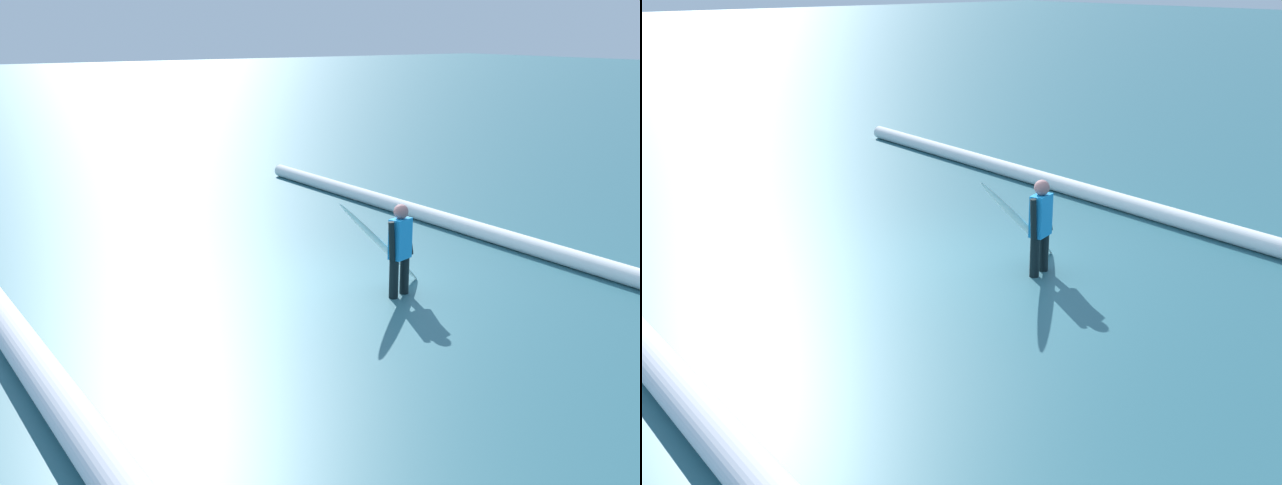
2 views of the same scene
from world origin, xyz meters
TOP-DOWN VIEW (x-y plane):
  - ground_plane at (0.00, 0.00)m, footprint 163.75×163.75m
  - surfer at (-0.93, -0.47)m, footprint 0.29×0.57m
  - surfboard at (-0.60, -0.37)m, footprint 0.47×1.73m
  - wave_crest_foreground at (-0.27, -3.80)m, footprint 17.40×0.70m

SIDE VIEW (x-z plane):
  - ground_plane at x=0.00m, z-range 0.00..0.00m
  - wave_crest_foreground at x=-0.27m, z-range 0.00..0.31m
  - surfboard at x=-0.60m, z-range -0.01..1.49m
  - surfer at x=-0.93m, z-range 0.07..1.47m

